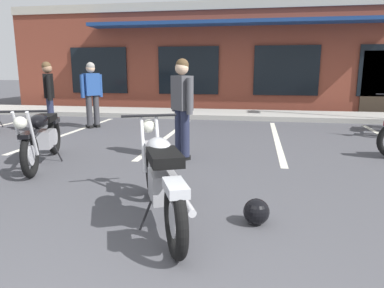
% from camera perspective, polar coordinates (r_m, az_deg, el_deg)
% --- Properties ---
extents(ground_plane, '(80.00, 80.00, 0.00)m').
position_cam_1_polar(ground_plane, '(4.76, 0.72, -6.53)').
color(ground_plane, '#47474C').
extents(sidewalk_kerb, '(22.00, 1.80, 0.14)m').
position_cam_1_polar(sidewalk_kerb, '(11.58, 6.47, 4.73)').
color(sidewalk_kerb, '#A8A59E').
rests_on(sidewalk_kerb, ground_plane).
extents(brick_storefront_building, '(17.28, 5.97, 3.83)m').
position_cam_1_polar(brick_storefront_building, '(15.54, 7.67, 13.35)').
color(brick_storefront_building, brown).
rests_on(brick_storefront_building, ground_plane).
extents(painted_stall_lines, '(12.25, 4.80, 0.01)m').
position_cam_1_polar(painted_stall_lines, '(8.04, 4.73, 1.11)').
color(painted_stall_lines, silver).
rests_on(painted_stall_lines, ground_plane).
extents(motorcycle_foreground_classic, '(1.14, 1.98, 0.98)m').
position_cam_1_polar(motorcycle_foreground_classic, '(3.56, -4.96, -5.19)').
color(motorcycle_foreground_classic, black).
rests_on(motorcycle_foreground_classic, ground_plane).
extents(motorcycle_green_cafe_racer, '(0.99, 2.04, 0.98)m').
position_cam_1_polar(motorcycle_green_cafe_racer, '(6.11, -22.87, 1.14)').
color(motorcycle_green_cafe_racer, black).
rests_on(motorcycle_green_cafe_racer, ground_plane).
extents(person_in_black_shirt, '(0.47, 0.52, 1.68)m').
position_cam_1_polar(person_in_black_shirt, '(5.94, -1.62, 6.56)').
color(person_in_black_shirt, black).
rests_on(person_in_black_shirt, ground_plane).
extents(person_in_shorts_foreground, '(0.42, 0.56, 1.68)m').
position_cam_1_polar(person_in_shorts_foreground, '(9.12, -21.92, 7.59)').
color(person_in_shorts_foreground, black).
rests_on(person_in_shorts_foreground, ground_plane).
extents(person_by_back_row, '(0.44, 0.54, 1.68)m').
position_cam_1_polar(person_by_back_row, '(9.57, -15.76, 8.16)').
color(person_by_back_row, black).
rests_on(person_by_back_row, ground_plane).
extents(helmet_on_pavement, '(0.26, 0.26, 0.26)m').
position_cam_1_polar(helmet_on_pavement, '(3.63, 10.27, -10.60)').
color(helmet_on_pavement, black).
rests_on(helmet_on_pavement, ground_plane).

